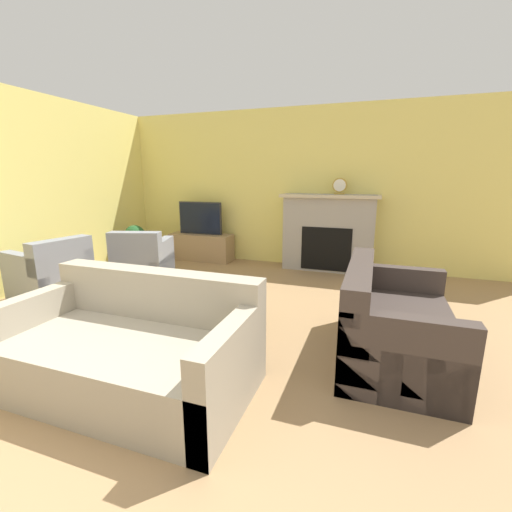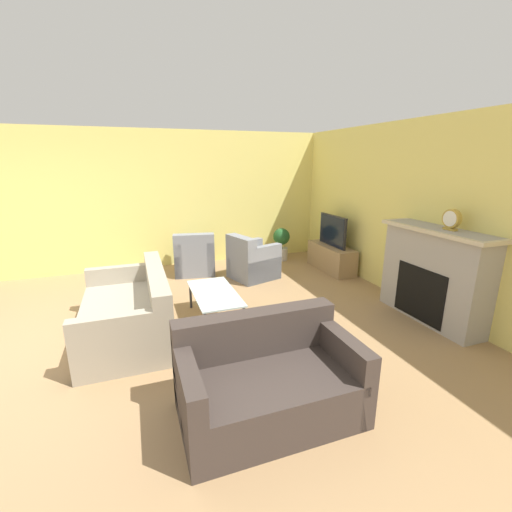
{
  "view_description": "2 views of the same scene",
  "coord_description": "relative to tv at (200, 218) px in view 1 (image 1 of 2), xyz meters",
  "views": [
    {
      "loc": [
        1.79,
        -0.94,
        1.56
      ],
      "look_at": [
        0.53,
        2.62,
        0.68
      ],
      "focal_mm": 24.0,
      "sensor_mm": 36.0,
      "label": 1
    },
    {
      "loc": [
        4.31,
        1.11,
        2.11
      ],
      "look_at": [
        0.22,
        2.59,
        0.9
      ],
      "focal_mm": 24.0,
      "sensor_mm": 36.0,
      "label": 2
    }
  ],
  "objects": [
    {
      "name": "fireplace",
      "position": [
        2.36,
        0.08,
        -0.14
      ],
      "size": [
        1.59,
        0.46,
        1.27
      ],
      "color": "#9E9993",
      "rests_on": "ground_plane"
    },
    {
      "name": "couch_sectional",
      "position": [
        1.44,
        -3.77,
        -0.51
      ],
      "size": [
        1.84,
        1.0,
        0.82
      ],
      "color": "#9E937F",
      "rests_on": "ground_plane"
    },
    {
      "name": "coffee_table",
      "position": [
        1.42,
        -2.69,
        -0.42
      ],
      "size": [
        1.15,
        0.56,
        0.41
      ],
      "color": "#333338",
      "rests_on": "ground_plane"
    },
    {
      "name": "tv",
      "position": [
        0.0,
        0.0,
        0.0
      ],
      "size": [
        0.86,
        0.06,
        0.6
      ],
      "color": "#232328",
      "rests_on": "tv_stand"
    },
    {
      "name": "couch_loveseat",
      "position": [
        3.3,
        -2.67,
        -0.51
      ],
      "size": [
        0.88,
        1.49,
        0.82
      ],
      "rotation": [
        0.0,
        0.0,
        1.57
      ],
      "color": "#3D332D",
      "rests_on": "ground_plane"
    },
    {
      "name": "armchair_by_window",
      "position": [
        -0.76,
        -2.57,
        -0.5
      ],
      "size": [
        0.91,
        0.86,
        0.82
      ],
      "rotation": [
        0.0,
        0.0,
        -1.74
      ],
      "color": "gray",
      "rests_on": "ground_plane"
    },
    {
      "name": "mantel_clock",
      "position": [
        2.51,
        0.08,
        0.61
      ],
      "size": [
        0.23,
        0.07,
        0.26
      ],
      "color": "#B79338",
      "rests_on": "fireplace"
    },
    {
      "name": "wall_left",
      "position": [
        -1.47,
        -2.22,
        0.55
      ],
      "size": [
        0.06,
        8.01,
        2.7
      ],
      "color": "#EADB72",
      "rests_on": "ground_plane"
    },
    {
      "name": "armchair_accent",
      "position": [
        -0.08,
        -1.63,
        -0.5
      ],
      "size": [
        0.89,
        0.93,
        0.82
      ],
      "rotation": [
        0.0,
        0.0,
        3.44
      ],
      "color": "gray",
      "rests_on": "ground_plane"
    },
    {
      "name": "wall_back",
      "position": [
        1.32,
        0.32,
        0.55
      ],
      "size": [
        8.52,
        0.06,
        2.7
      ],
      "color": "#EADB72",
      "rests_on": "ground_plane"
    },
    {
      "name": "tv_stand",
      "position": [
        0.0,
        0.0,
        -0.55
      ],
      "size": [
        1.2,
        0.41,
        0.5
      ],
      "color": "#997A56",
      "rests_on": "ground_plane"
    },
    {
      "name": "potted_plant",
      "position": [
        -1.0,
        -0.63,
        -0.4
      ],
      "size": [
        0.36,
        0.36,
        0.7
      ],
      "color": "beige",
      "rests_on": "ground_plane"
    }
  ]
}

